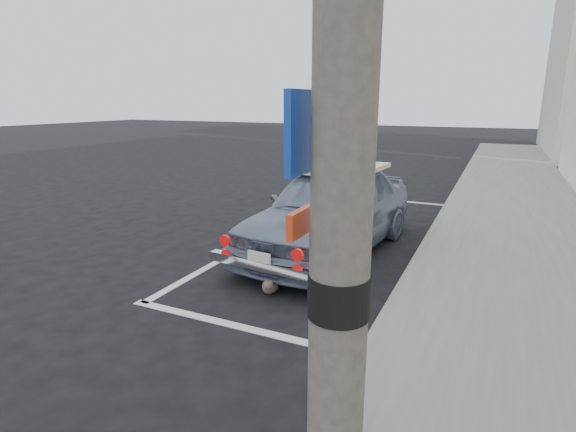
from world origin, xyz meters
name	(u,v)px	position (x,y,z in m)	size (l,w,h in m)	color
ground	(229,301)	(0.00, 0.00, 0.00)	(80.00, 80.00, 0.00)	black
sidewalk	(519,281)	(3.20, 2.00, 0.07)	(2.80, 40.00, 0.15)	slate
pline_rear	(244,328)	(0.50, -0.50, 0.00)	(3.00, 0.12, 0.01)	silver
pline_front	(391,200)	(0.50, 6.50, 0.00)	(3.00, 0.12, 0.01)	silver
pline_side	(275,230)	(-0.90, 3.00, 0.00)	(0.12, 7.00, 0.01)	silver
retro_coupe	(330,209)	(0.44, 2.33, 0.69)	(2.01, 4.18, 1.37)	slate
cat	(270,285)	(0.34, 0.42, 0.11)	(0.29, 0.44, 0.24)	#786C5B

